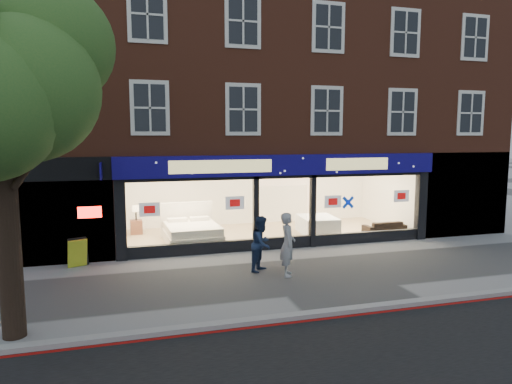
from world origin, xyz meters
name	(u,v)px	position (x,y,z in m)	size (l,w,h in m)	color
ground	(320,273)	(0.00, 0.00, 0.00)	(120.00, 120.00, 0.00)	gray
kerb_line	(376,313)	(0.00, -3.10, 0.01)	(60.00, 0.10, 0.01)	#8C0A07
kerb_stone	(372,307)	(0.00, -2.90, 0.06)	(60.00, 0.25, 0.12)	gray
showroom_floor	(266,234)	(0.00, 5.25, 0.05)	(11.00, 4.50, 0.10)	tan
building	(254,70)	(-0.02, 6.93, 6.67)	(19.00, 8.26, 10.30)	brown
display_bed	(192,232)	(-3.06, 4.47, 0.47)	(2.04, 2.42, 1.33)	white
bedside_table	(136,227)	(-4.96, 6.47, 0.38)	(0.45, 0.45, 0.55)	brown
mattress_stack	(317,225)	(1.93, 4.62, 0.43)	(1.47, 1.80, 0.67)	white
sofa	(384,227)	(4.49, 3.90, 0.34)	(1.67, 0.65, 0.49)	black
a_board	(78,253)	(-6.77, 2.64, 0.43)	(0.57, 0.36, 0.87)	gold
pedestrian_grey	(288,244)	(-0.96, 0.08, 0.90)	(0.66, 0.43, 1.80)	#96989D
pedestrian_blue	(262,244)	(-1.55, 0.68, 0.82)	(0.79, 0.62, 1.63)	#192847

